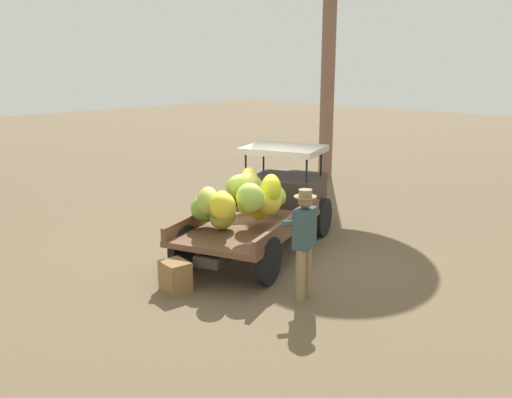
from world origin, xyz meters
TOP-DOWN VIEW (x-y plane):
  - ground_plane at (0.00, 0.00)m, footprint 60.00×60.00m
  - truck at (0.20, 0.27)m, footprint 4.66×2.89m
  - farmer at (-1.05, -1.77)m, footprint 0.55×0.51m
  - wooden_crate at (-2.26, -0.18)m, footprint 0.42×0.49m

SIDE VIEW (x-z plane):
  - ground_plane at x=0.00m, z-range 0.00..0.00m
  - wooden_crate at x=-2.26m, z-range 0.00..0.48m
  - truck at x=0.20m, z-range 0.03..1.86m
  - farmer at x=-1.05m, z-range 0.12..1.80m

